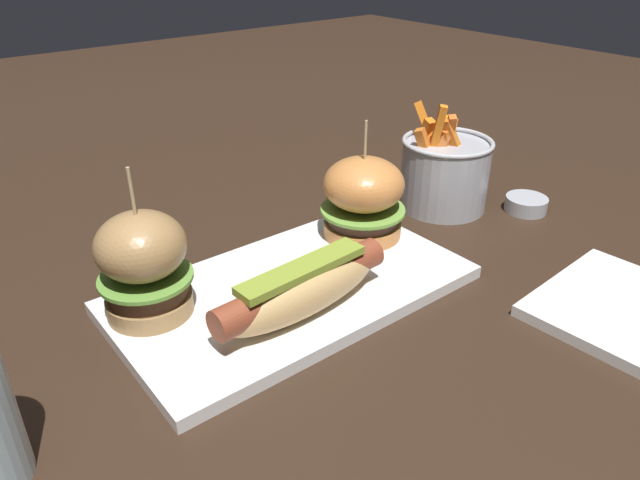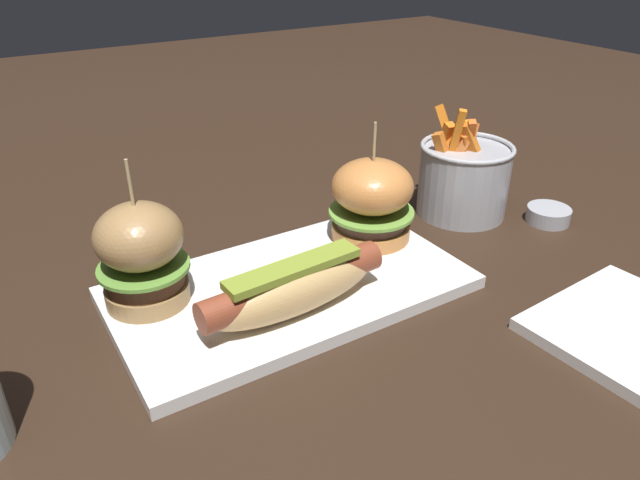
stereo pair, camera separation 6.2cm
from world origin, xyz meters
name	(u,v)px [view 2 (the right image)]	position (x,y,z in m)	size (l,w,h in m)	color
ground_plane	(291,293)	(0.00, 0.00, 0.00)	(3.00, 3.00, 0.00)	black
platter_main	(291,288)	(0.00, 0.00, 0.01)	(0.37, 0.20, 0.01)	white
hot_dog	(294,287)	(-0.02, -0.05, 0.04)	(0.20, 0.06, 0.05)	tan
slider_left	(142,254)	(-0.14, 0.05, 0.07)	(0.09, 0.09, 0.15)	#A07849
slider_right	(372,199)	(0.13, 0.04, 0.06)	(0.10, 0.10, 0.14)	#CC7F3F
fries_bucket	(463,178)	(0.29, 0.05, 0.05)	(0.12, 0.12, 0.15)	#A8AAB2
sauce_ramekin	(548,214)	(0.37, -0.03, 0.01)	(0.06, 0.06, 0.02)	#A8AAB2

